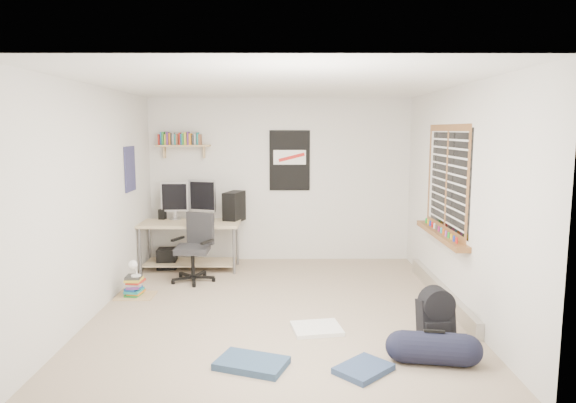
{
  "coord_description": "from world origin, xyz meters",
  "views": [
    {
      "loc": [
        0.1,
        -5.62,
        2.01
      ],
      "look_at": [
        0.12,
        0.37,
        1.18
      ],
      "focal_mm": 32.0,
      "sensor_mm": 36.0,
      "label": 1
    }
  ],
  "objects_px": {
    "backpack": "(436,322)",
    "book_stack": "(135,284)",
    "desk": "(190,244)",
    "office_chair": "(192,245)",
    "duffel_bag": "(434,348)"
  },
  "relations": [
    {
      "from": "backpack",
      "to": "book_stack",
      "type": "bearing_deg",
      "value": 150.67
    },
    {
      "from": "desk",
      "to": "backpack",
      "type": "height_order",
      "value": "desk"
    },
    {
      "from": "backpack",
      "to": "book_stack",
      "type": "xyz_separation_m",
      "value": [
        -3.27,
        1.37,
        -0.05
      ]
    },
    {
      "from": "desk",
      "to": "office_chair",
      "type": "xyz_separation_m",
      "value": [
        0.14,
        -0.6,
        0.12
      ]
    },
    {
      "from": "duffel_bag",
      "to": "book_stack",
      "type": "height_order",
      "value": "duffel_bag"
    },
    {
      "from": "desk",
      "to": "duffel_bag",
      "type": "height_order",
      "value": "desk"
    },
    {
      "from": "backpack",
      "to": "book_stack",
      "type": "height_order",
      "value": "backpack"
    },
    {
      "from": "backpack",
      "to": "duffel_bag",
      "type": "height_order",
      "value": "duffel_bag"
    },
    {
      "from": "book_stack",
      "to": "backpack",
      "type": "bearing_deg",
      "value": -22.68
    },
    {
      "from": "backpack",
      "to": "book_stack",
      "type": "distance_m",
      "value": 3.54
    },
    {
      "from": "duffel_bag",
      "to": "book_stack",
      "type": "bearing_deg",
      "value": 158.95
    },
    {
      "from": "backpack",
      "to": "desk",
      "type": "bearing_deg",
      "value": 130.61
    },
    {
      "from": "duffel_bag",
      "to": "book_stack",
      "type": "xyz_separation_m",
      "value": [
        -3.12,
        1.83,
        0.01
      ]
    },
    {
      "from": "duffel_bag",
      "to": "backpack",
      "type": "bearing_deg",
      "value": 81.5
    },
    {
      "from": "backpack",
      "to": "book_stack",
      "type": "relative_size",
      "value": 1.02
    }
  ]
}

